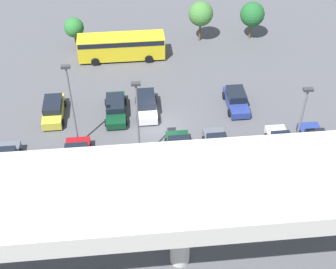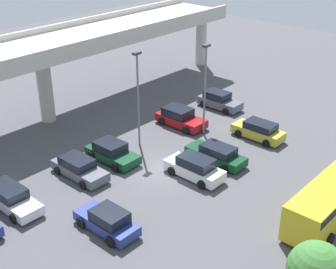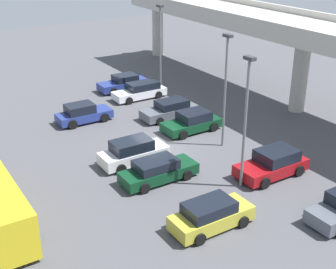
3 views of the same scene
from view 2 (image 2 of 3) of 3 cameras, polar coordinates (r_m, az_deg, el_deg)
name	(u,v)px [view 2 (image 2 of 3)]	position (r m, az deg, el deg)	size (l,w,h in m)	color
ground_plane	(161,172)	(34.75, -0.89, -4.64)	(96.40, 96.40, 0.00)	#4C4C51
highway_overpass	(41,53)	(42.17, -15.25, 9.53)	(46.28, 6.85, 7.65)	#BCB7AD
parked_car_1	(11,198)	(32.38, -18.63, -7.30)	(1.97, 4.85, 1.46)	silver
parked_car_2	(107,221)	(28.89, -7.40, -10.40)	(1.99, 4.31, 1.52)	navy
parked_car_3	(79,168)	(34.57, -10.80, -4.02)	(2.03, 4.69, 1.45)	#515660
parked_car_4	(112,152)	(36.23, -6.86, -2.16)	(2.18, 4.48, 1.52)	#0C381E
parked_car_5	(195,168)	(33.86, 3.29, -4.05)	(2.01, 4.50, 1.65)	silver
parked_car_6	(216,154)	(35.98, 5.91, -2.39)	(2.01, 4.81, 1.42)	#0C381E
parked_car_7	(180,118)	(41.67, 1.48, 2.08)	(2.25, 4.60, 1.63)	maroon
parked_car_8	(259,131)	(40.07, 10.99, 0.48)	(1.98, 4.41, 1.53)	gold
parked_car_9	(219,100)	(45.70, 6.24, 4.15)	(2.02, 4.34, 1.60)	#515660
shuttle_bus	(333,196)	(31.14, 19.51, -7.05)	(9.07, 2.65, 2.57)	gold
lamp_post_near_aisle	(138,92)	(36.83, -3.68, 5.16)	(0.70, 0.35, 7.86)	slate
lamp_post_by_overpass	(205,83)	(38.78, 4.54, 6.26)	(0.70, 0.35, 7.88)	slate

